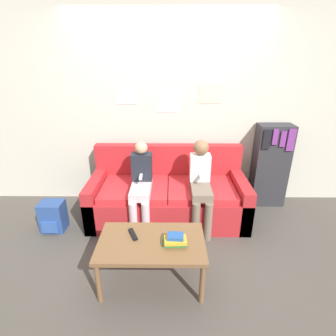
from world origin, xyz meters
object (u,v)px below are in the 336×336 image
person_left (141,183)px  couch (168,196)px  person_right (201,181)px  backpack (53,217)px  tv_remote (133,234)px  bookshelf (270,165)px  coffee_table (152,246)px

person_left → couch: bearing=34.4°
person_right → backpack: person_right is taller
tv_remote → bookshelf: bearing=14.8°
couch → bookshelf: size_ratio=1.71×
coffee_table → tv_remote: size_ratio=5.51×
couch → backpack: size_ratio=5.29×
person_right → tv_remote: (-0.70, -0.82, -0.15)m
bookshelf → tv_remote: bearing=-141.3°
person_left → backpack: size_ratio=2.82×
couch → backpack: bearing=-166.2°
tv_remote → bookshelf: (1.71, 1.37, 0.12)m
couch → bookshelf: (1.40, 0.34, 0.29)m
tv_remote → bookshelf: size_ratio=0.15×
backpack → bookshelf: bearing=13.8°
coffee_table → person_left: 0.93m
couch → tv_remote: 1.09m
couch → bookshelf: bearing=13.7°
coffee_table → tv_remote: tv_remote is taller
couch → person_right: bearing=-28.4°
couch → person_right: size_ratio=1.84×
couch → tv_remote: size_ratio=11.38×
couch → coffee_table: bearing=-97.1°
tv_remote → coffee_table: bearing=-49.1°
person_left → person_right: size_ratio=0.98×
tv_remote → backpack: size_ratio=0.46×
person_left → person_right: bearing=0.7°
person_right → tv_remote: bearing=-130.3°
couch → tv_remote: (-0.31, -1.03, 0.17)m
coffee_table → person_left: (-0.18, 0.89, 0.18)m
coffee_table → backpack: size_ratio=2.56×
tv_remote → backpack: bearing=123.0°
person_left → bookshelf: 1.80m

